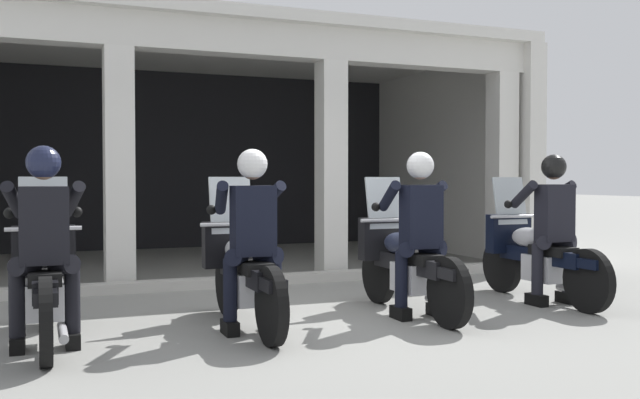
% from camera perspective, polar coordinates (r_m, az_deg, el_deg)
% --- Properties ---
extents(ground_plane, '(80.00, 80.00, 0.00)m').
position_cam_1_polar(ground_plane, '(9.69, -6.47, -6.21)').
color(ground_plane, gray).
extents(station_building, '(9.56, 5.33, 3.53)m').
position_cam_1_polar(station_building, '(11.92, -10.54, 6.00)').
color(station_building, black).
rests_on(station_building, ground).
extents(kerb_strip, '(9.06, 0.24, 0.12)m').
position_cam_1_polar(kerb_strip, '(8.84, -6.35, -6.58)').
color(kerb_strip, '#B7B5AD').
rests_on(kerb_strip, ground).
extents(motorcycle_far_left, '(0.62, 2.04, 1.35)m').
position_cam_1_polar(motorcycle_far_left, '(6.18, -21.37, -6.13)').
color(motorcycle_far_left, black).
rests_on(motorcycle_far_left, ground).
extents(police_officer_far_left, '(0.63, 0.61, 1.58)m').
position_cam_1_polar(police_officer_far_left, '(5.85, -21.41, -2.25)').
color(police_officer_far_left, black).
rests_on(police_officer_far_left, ground).
extents(motorcycle_center_left, '(0.62, 2.04, 1.35)m').
position_cam_1_polar(motorcycle_center_left, '(6.40, -6.21, -5.76)').
color(motorcycle_center_left, black).
rests_on(motorcycle_center_left, ground).
extents(police_officer_center_left, '(0.63, 0.61, 1.58)m').
position_cam_1_polar(police_officer_center_left, '(6.08, -5.52, -2.00)').
color(police_officer_center_left, black).
rests_on(police_officer_center_left, ground).
extents(motorcycle_center_right, '(0.62, 2.04, 1.35)m').
position_cam_1_polar(motorcycle_center_right, '(7.06, 6.88, -5.06)').
color(motorcycle_center_right, black).
rests_on(motorcycle_center_right, ground).
extents(police_officer_center_right, '(0.63, 0.61, 1.58)m').
position_cam_1_polar(police_officer_center_right, '(6.78, 8.03, -1.63)').
color(police_officer_center_right, black).
rests_on(police_officer_center_right, ground).
extents(motorcycle_far_right, '(0.62, 2.04, 1.35)m').
position_cam_1_polar(motorcycle_far_right, '(8.07, 16.96, -4.28)').
color(motorcycle_far_right, black).
rests_on(motorcycle_far_right, ground).
extents(police_officer_far_right, '(0.63, 0.61, 1.58)m').
position_cam_1_polar(police_officer_far_right, '(7.82, 18.28, -1.26)').
color(police_officer_far_right, black).
rests_on(police_officer_far_right, ground).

